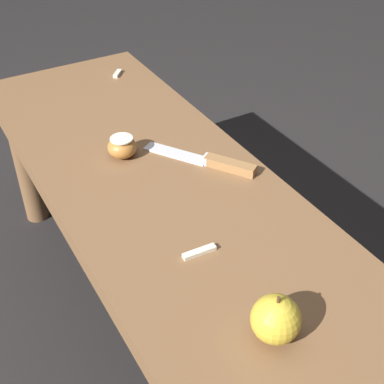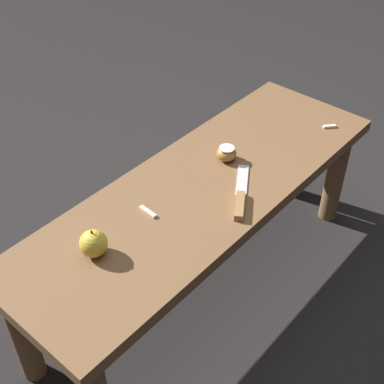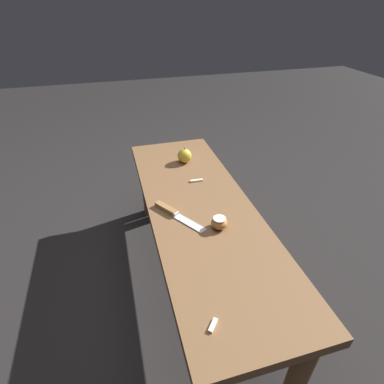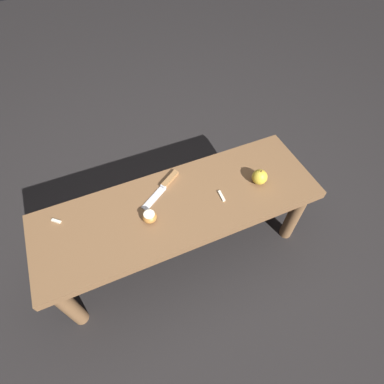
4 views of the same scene
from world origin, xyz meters
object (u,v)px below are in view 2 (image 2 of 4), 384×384
at_px(knife, 240,198).
at_px(apple_whole, 94,243).
at_px(wooden_bench, 203,204).
at_px(apple_cut, 227,153).

bearing_deg(knife, apple_whole, 125.66).
height_order(wooden_bench, knife, knife).
bearing_deg(apple_whole, knife, -20.94).
xyz_separation_m(knife, apple_whole, (-0.40, 0.16, 0.03)).
xyz_separation_m(knife, apple_cut, (0.13, 0.15, 0.02)).
bearing_deg(knife, apple_cut, 16.32).
bearing_deg(apple_whole, wooden_bench, -4.80).
height_order(wooden_bench, apple_whole, apple_whole).
height_order(apple_whole, apple_cut, apple_whole).
relative_size(knife, apple_whole, 2.77).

